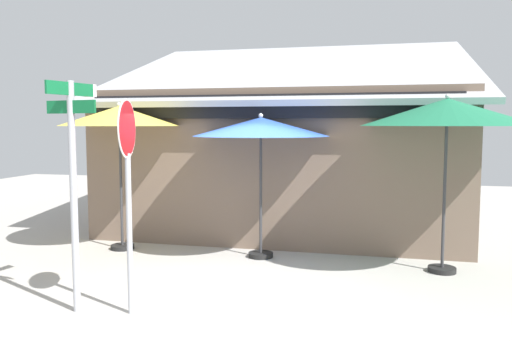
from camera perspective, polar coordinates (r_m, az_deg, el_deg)
The scene contains 7 objects.
ground_plane at distance 7.67m, azimuth -1.99°, elevation -13.19°, with size 28.00×28.00×0.10m, color #ADA8A0.
cafe_building at distance 12.04m, azimuth 3.82°, elevation 1.63°, with size 7.96×5.76×4.54m.
street_sign_post at distance 6.73m, azimuth -19.76°, elevation -0.32°, with size 0.76×0.82×2.90m.
stop_sign at distance 6.44m, azimuth -14.13°, elevation 0.39°, with size 0.16×0.71×2.68m.
patio_umbrella_mustard_left at distance 9.86m, azimuth -15.04°, elevation 5.77°, with size 2.21×2.21×2.78m.
patio_umbrella_royal_blue_center at distance 8.94m, azimuth 0.54°, elevation 4.78°, with size 2.40×2.40×2.56m.
patio_umbrella_forest_green_right at distance 8.55m, azimuth 20.59°, elevation 6.04°, with size 2.67×2.67×2.84m.
Camera 1 is at (1.97, -7.01, 2.37)m, focal length 35.78 mm.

